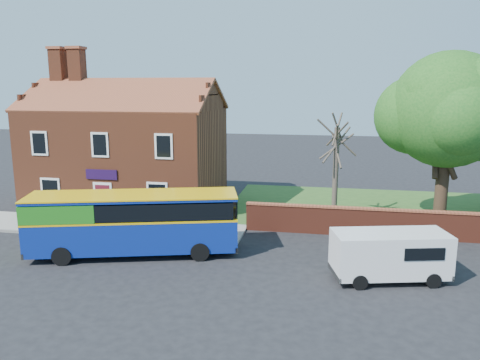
# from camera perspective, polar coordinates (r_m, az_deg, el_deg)

# --- Properties ---
(ground) EXTENTS (120.00, 120.00, 0.00)m
(ground) POSITION_cam_1_polar(r_m,az_deg,el_deg) (20.96, -8.05, -11.34)
(ground) COLOR black
(ground) RESTS_ON ground
(pavement) EXTENTS (18.00, 3.50, 0.12)m
(pavement) POSITION_cam_1_polar(r_m,az_deg,el_deg) (28.63, -17.76, -5.38)
(pavement) COLOR gray
(pavement) RESTS_ON ground
(kerb) EXTENTS (18.00, 0.15, 0.14)m
(kerb) POSITION_cam_1_polar(r_m,az_deg,el_deg) (27.17, -19.51, -6.37)
(kerb) COLOR slate
(kerb) RESTS_ON ground
(grass_strip) EXTENTS (26.00, 12.00, 0.04)m
(grass_strip) POSITION_cam_1_polar(r_m,az_deg,el_deg) (32.96, 21.96, -3.55)
(grass_strip) COLOR #426B28
(grass_strip) RESTS_ON ground
(shop_building) EXTENTS (12.30, 8.13, 10.50)m
(shop_building) POSITION_cam_1_polar(r_m,az_deg,el_deg) (32.96, -13.45, 3.01)
(shop_building) COLOR brown
(shop_building) RESTS_ON ground
(boundary_wall) EXTENTS (22.00, 0.38, 1.60)m
(boundary_wall) POSITION_cam_1_polar(r_m,az_deg,el_deg) (27.11, 24.49, -5.15)
(boundary_wall) COLOR maroon
(boundary_wall) RESTS_ON ground
(bus) EXTENTS (10.18, 5.06, 3.01)m
(bus) POSITION_cam_1_polar(r_m,az_deg,el_deg) (23.17, -13.60, -4.83)
(bus) COLOR navy
(bus) RESTS_ON ground
(van_near) EXTENTS (5.06, 2.97, 2.08)m
(van_near) POSITION_cam_1_polar(r_m,az_deg,el_deg) (20.80, 17.84, -8.54)
(van_near) COLOR white
(van_near) RESTS_ON ground
(large_tree) EXTENTS (8.19, 6.48, 9.99)m
(large_tree) POSITION_cam_1_polar(r_m,az_deg,el_deg) (28.96, 24.11, 7.42)
(large_tree) COLOR black
(large_tree) RESTS_ON ground
(bare_tree) EXTENTS (2.33, 2.77, 6.21)m
(bare_tree) POSITION_cam_1_polar(r_m,az_deg,el_deg) (28.30, 11.58, 1.27)
(bare_tree) COLOR #4C4238
(bare_tree) RESTS_ON ground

